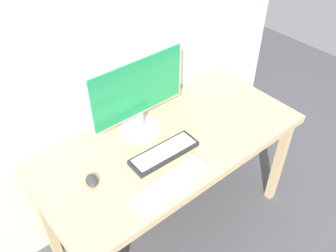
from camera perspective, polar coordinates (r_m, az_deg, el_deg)
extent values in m
plane|color=#4C4C51|center=(2.63, 0.40, -14.76)|extent=(6.00, 6.00, 0.00)
cube|color=tan|center=(2.06, 0.49, -2.76)|extent=(1.55, 0.72, 0.05)
cube|color=tan|center=(2.61, 17.05, -5.42)|extent=(0.05, 0.05, 0.73)
cube|color=tan|center=(2.32, -18.76, -13.49)|extent=(0.05, 0.05, 0.73)
cube|color=tan|center=(2.86, 7.58, 1.06)|extent=(0.05, 0.05, 0.73)
cylinder|color=silver|center=(2.11, -4.30, -0.44)|extent=(0.24, 0.24, 0.02)
cylinder|color=silver|center=(2.07, -4.39, 0.94)|extent=(0.04, 0.04, 0.12)
cube|color=silver|center=(1.95, -4.93, 6.18)|extent=(0.60, 0.02, 0.35)
cube|color=#1E8C4C|center=(1.94, -4.68, 6.00)|extent=(0.57, 0.01, 0.33)
cube|color=#232328|center=(1.95, -0.62, -4.28)|extent=(0.40, 0.14, 0.03)
cube|color=silver|center=(1.94, -0.62, -3.97)|extent=(0.36, 0.12, 0.00)
cube|color=silver|center=(1.80, 0.73, -9.12)|extent=(0.44, 0.17, 0.03)
cube|color=silver|center=(1.79, 0.73, -8.80)|extent=(0.40, 0.14, 0.00)
ellipsoid|color=#333338|center=(1.85, -11.91, -8.37)|extent=(0.08, 0.10, 0.04)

